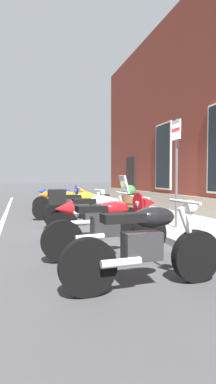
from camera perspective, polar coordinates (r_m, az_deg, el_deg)
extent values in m
plane|color=#38383A|center=(7.44, 4.92, -7.16)|extent=(140.00, 140.00, 0.00)
cube|color=gray|center=(7.99, 13.64, -6.05)|extent=(26.36, 2.59, 0.14)
cube|color=black|center=(14.58, 4.45, 2.20)|extent=(1.10, 0.08, 2.30)
cube|color=silver|center=(11.51, 10.67, 6.77)|extent=(1.22, 0.06, 2.52)
cube|color=black|center=(11.50, 10.53, 6.77)|extent=(1.10, 0.03, 2.40)
cylinder|color=black|center=(11.03, -5.17, -2.30)|extent=(0.15, 0.63, 0.63)
cylinder|color=black|center=(10.76, -12.76, -2.48)|extent=(0.15, 0.63, 0.63)
cylinder|color=silver|center=(10.99, -5.68, -1.01)|extent=(0.09, 0.31, 0.63)
cube|color=#28282B|center=(10.85, -9.19, -1.45)|extent=(0.24, 0.45, 0.32)
ellipsoid|color=#192D9E|center=(10.86, -8.42, -0.01)|extent=(0.29, 0.53, 0.24)
cube|color=black|center=(10.79, -10.40, 0.01)|extent=(0.25, 0.49, 0.10)
cylinder|color=silver|center=(10.95, -6.10, 0.92)|extent=(0.62, 0.07, 0.04)
cylinder|color=silver|center=(10.69, -10.64, -2.22)|extent=(0.11, 0.45, 0.09)
cone|color=#192D9E|center=(10.99, -5.44, 0.41)|extent=(0.38, 0.36, 0.36)
cone|color=#192D9E|center=(10.73, -12.68, 0.08)|extent=(0.25, 0.27, 0.24)
cylinder|color=black|center=(9.33, -4.24, -3.28)|extent=(0.13, 0.61, 0.60)
cylinder|color=black|center=(9.15, -12.60, -3.45)|extent=(0.13, 0.61, 0.60)
cylinder|color=silver|center=(9.29, -4.85, -1.80)|extent=(0.07, 0.30, 0.62)
cube|color=#28282B|center=(9.19, -8.70, -2.27)|extent=(0.22, 0.44, 0.32)
ellipsoid|color=orange|center=(9.20, -7.78, -0.64)|extent=(0.27, 0.52, 0.24)
cube|color=black|center=(9.15, -10.14, -0.62)|extent=(0.22, 0.48, 0.10)
cylinder|color=silver|center=(9.25, -5.35, 0.44)|extent=(0.62, 0.04, 0.04)
cylinder|color=silver|center=(9.05, -10.48, -3.18)|extent=(0.09, 0.45, 0.09)
cone|color=orange|center=(9.28, -4.56, -0.16)|extent=(0.36, 0.34, 0.36)
cone|color=orange|center=(9.12, -12.50, -0.52)|extent=(0.24, 0.26, 0.24)
cylinder|color=black|center=(8.11, -0.54, -3.99)|extent=(0.22, 0.67, 0.66)
cylinder|color=black|center=(7.63, -9.95, -4.45)|extent=(0.22, 0.67, 0.66)
cylinder|color=silver|center=(8.04, -1.19, -2.24)|extent=(0.12, 0.32, 0.63)
cube|color=#28282B|center=(7.80, -5.45, -2.93)|extent=(0.29, 0.47, 0.32)
ellipsoid|color=gold|center=(7.83, -4.43, -0.90)|extent=(0.34, 0.55, 0.24)
cube|color=black|center=(7.71, -7.06, -0.90)|extent=(0.29, 0.51, 0.10)
cylinder|color=silver|center=(7.98, -1.71, 0.39)|extent=(0.62, 0.13, 0.04)
cylinder|color=silver|center=(7.61, -7.26, -4.07)|extent=(0.16, 0.46, 0.09)
sphere|color=silver|center=(8.02, -1.19, -0.10)|extent=(0.18, 0.18, 0.18)
cylinder|color=black|center=(6.47, 4.12, -5.78)|extent=(0.12, 0.64, 0.64)
cylinder|color=black|center=(6.11, -8.83, -6.31)|extent=(0.12, 0.64, 0.64)
cylinder|color=silver|center=(6.40, 3.29, -3.53)|extent=(0.07, 0.31, 0.64)
cube|color=#28282B|center=(6.21, -2.62, -4.45)|extent=(0.22, 0.44, 0.32)
ellipsoid|color=#B7BABF|center=(6.22, -1.28, -1.78)|extent=(0.26, 0.52, 0.24)
cube|color=black|center=(6.13, -4.71, -1.76)|extent=(0.22, 0.48, 0.10)
cylinder|color=silver|center=(6.35, 2.62, -0.16)|extent=(0.62, 0.04, 0.04)
cylinder|color=silver|center=(6.05, -5.10, -5.90)|extent=(0.09, 0.45, 0.09)
cube|color=#B2BCC6|center=(6.36, 3.14, 1.47)|extent=(0.36, 0.14, 0.40)
cube|color=black|center=(6.04, -9.81, -0.91)|extent=(0.36, 0.32, 0.30)
cylinder|color=black|center=(5.11, 7.89, -8.04)|extent=(0.18, 0.65, 0.64)
cylinder|color=black|center=(4.56, -8.83, -9.37)|extent=(0.18, 0.65, 0.64)
cylinder|color=silver|center=(5.02, 6.92, -5.28)|extent=(0.10, 0.32, 0.64)
cube|color=#28282B|center=(4.73, -0.54, -6.67)|extent=(0.26, 0.46, 0.32)
ellipsoid|color=red|center=(4.75, 1.14, -3.22)|extent=(0.31, 0.54, 0.24)
cube|color=black|center=(4.62, -3.19, -3.27)|extent=(0.27, 0.50, 0.10)
cylinder|color=silver|center=(4.95, 6.13, -1.03)|extent=(0.62, 0.10, 0.04)
cylinder|color=silver|center=(4.54, -3.52, -8.74)|extent=(0.13, 0.46, 0.09)
cone|color=red|center=(5.02, 7.43, -2.13)|extent=(0.39, 0.37, 0.36)
cone|color=red|center=(4.49, -8.63, -3.21)|extent=(0.26, 0.28, 0.24)
cylinder|color=black|center=(3.84, 16.72, -11.78)|extent=(0.15, 0.64, 0.64)
cylinder|color=black|center=(3.26, -3.94, -14.30)|extent=(0.15, 0.64, 0.64)
cylinder|color=silver|center=(3.72, 15.51, -7.86)|extent=(0.08, 0.33, 0.68)
cube|color=#28282B|center=(3.43, 6.55, -10.34)|extent=(0.24, 0.45, 0.32)
ellipsoid|color=black|center=(3.43, 8.85, -4.86)|extent=(0.28, 0.53, 0.24)
cube|color=black|center=(3.27, 2.94, -5.02)|extent=(0.24, 0.49, 0.10)
cylinder|color=silver|center=(3.62, 14.55, -1.81)|extent=(0.62, 0.06, 0.04)
cylinder|color=silver|center=(3.23, 2.56, -13.49)|extent=(0.11, 0.45, 0.09)
sphere|color=silver|center=(3.68, 15.58, -2.86)|extent=(0.18, 0.18, 0.18)
cylinder|color=#4C4C51|center=(6.93, 13.11, 3.49)|extent=(0.06, 0.06, 2.48)
cube|color=white|center=(7.00, 13.06, 11.63)|extent=(0.36, 0.03, 0.44)
cube|color=red|center=(7.00, 12.95, 11.64)|extent=(0.36, 0.01, 0.08)
cylinder|color=brown|center=(10.10, 4.27, -2.17)|extent=(0.59, 0.59, 0.56)
cylinder|color=black|center=(10.10, 4.27, -2.17)|extent=(0.62, 0.62, 0.04)
sphere|color=#28602D|center=(10.07, 4.28, 0.23)|extent=(0.40, 0.40, 0.40)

